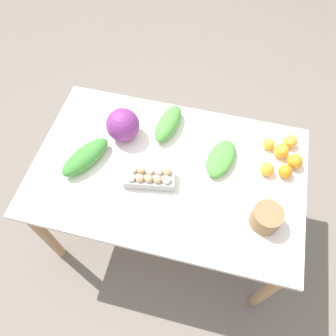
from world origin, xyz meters
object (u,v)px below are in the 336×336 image
(cabbage_purple, at_px, (123,125))
(orange_0, at_px, (285,171))
(orange_1, at_px, (281,151))
(orange_2, at_px, (295,161))
(orange_3, at_px, (290,141))
(orange_4, at_px, (268,144))
(egg_carton, at_px, (149,177))
(greens_bunch_beet_tops, at_px, (221,158))
(greens_bunch_kale, at_px, (85,157))
(greens_bunch_chard, at_px, (168,123))
(orange_5, at_px, (267,169))
(paper_bag, at_px, (266,218))

(cabbage_purple, bearing_deg, orange_0, -3.05)
(orange_1, height_order, orange_2, orange_1)
(orange_3, distance_m, orange_4, 0.12)
(egg_carton, xyz_separation_m, greens_bunch_beet_tops, (0.34, 0.21, -0.01))
(greens_bunch_beet_tops, bearing_deg, egg_carton, -148.13)
(greens_bunch_kale, bearing_deg, orange_2, 12.69)
(cabbage_purple, bearing_deg, egg_carton, -49.34)
(greens_bunch_chard, relative_size, orange_2, 3.51)
(greens_bunch_beet_tops, xyz_separation_m, orange_5, (0.25, -0.01, 0.00))
(greens_bunch_kale, xyz_separation_m, orange_2, (1.10, 0.25, -0.01))
(greens_bunch_kale, xyz_separation_m, orange_3, (1.07, 0.38, -0.01))
(orange_0, bearing_deg, egg_carton, -162.88)
(orange_1, bearing_deg, egg_carton, -152.87)
(egg_carton, distance_m, paper_bag, 0.61)
(cabbage_purple, bearing_deg, greens_bunch_kale, -123.09)
(greens_bunch_kale, distance_m, orange_2, 1.13)
(egg_carton, xyz_separation_m, orange_0, (0.69, 0.21, -0.01))
(orange_2, bearing_deg, greens_bunch_kale, -167.31)
(greens_bunch_kale, distance_m, orange_4, 1.01)
(orange_3, height_order, orange_5, orange_3)
(orange_0, relative_size, orange_3, 0.98)
(egg_carton, xyz_separation_m, orange_5, (0.59, 0.20, -0.01))
(paper_bag, xyz_separation_m, orange_3, (0.09, 0.50, -0.02))
(orange_0, bearing_deg, orange_5, -173.93)
(greens_bunch_beet_tops, relative_size, orange_0, 3.52)
(egg_carton, xyz_separation_m, orange_3, (0.70, 0.41, -0.01))
(orange_0, bearing_deg, orange_2, 58.68)
(cabbage_purple, bearing_deg, greens_bunch_chard, 24.74)
(greens_bunch_chard, xyz_separation_m, orange_5, (0.58, -0.17, -0.01))
(orange_4, relative_size, orange_5, 0.89)
(cabbage_purple, xyz_separation_m, greens_bunch_kale, (-0.14, -0.22, -0.05))
(egg_carton, xyz_separation_m, orange_2, (0.73, 0.28, -0.00))
(cabbage_purple, bearing_deg, paper_bag, -22.59)
(orange_4, bearing_deg, orange_3, 19.87)
(cabbage_purple, xyz_separation_m, orange_0, (0.91, -0.05, -0.06))
(orange_4, distance_m, orange_5, 0.17)
(greens_bunch_chard, xyz_separation_m, orange_3, (0.69, 0.05, -0.01))
(orange_2, height_order, orange_5, orange_2)
(egg_carton, bearing_deg, greens_bunch_beet_tops, 22.07)
(egg_carton, xyz_separation_m, paper_bag, (0.61, -0.09, 0.01))
(egg_carton, distance_m, orange_0, 0.72)
(orange_0, bearing_deg, greens_bunch_chard, 167.00)
(greens_bunch_beet_tops, height_order, orange_4, greens_bunch_beet_tops)
(orange_1, bearing_deg, greens_bunch_chard, 177.19)
(orange_1, bearing_deg, orange_0, -76.01)
(orange_0, xyz_separation_m, orange_4, (-0.10, 0.16, -0.00))
(cabbage_purple, relative_size, paper_bag, 1.28)
(paper_bag, bearing_deg, greens_bunch_kale, 172.82)
(orange_0, bearing_deg, greens_bunch_beet_tops, 179.71)
(cabbage_purple, distance_m, orange_1, 0.88)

